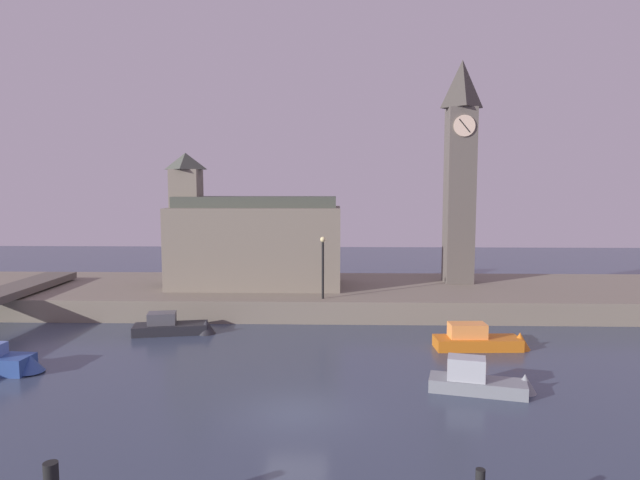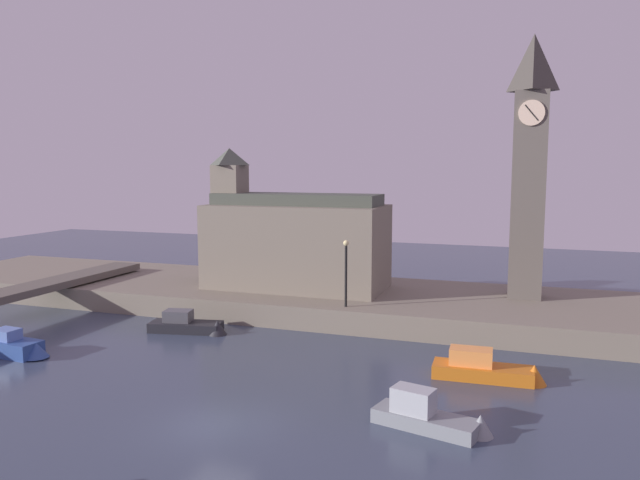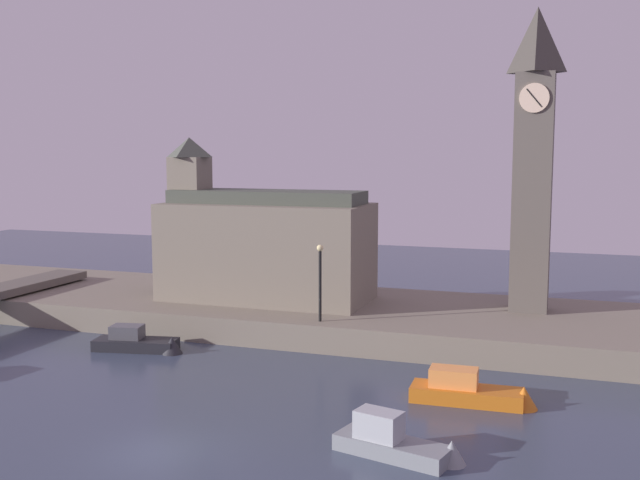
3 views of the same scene
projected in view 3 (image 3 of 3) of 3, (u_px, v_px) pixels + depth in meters
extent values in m
plane|color=#384256|center=(160.00, 453.00, 26.10)|extent=(120.00, 120.00, 0.00)
cube|color=slate|center=(335.00, 315.00, 44.78)|extent=(70.00, 12.00, 1.50)
cube|color=#5B544C|center=(532.00, 194.00, 41.94)|extent=(2.11, 2.11, 13.45)
cylinder|color=beige|center=(534.00, 98.00, 40.28)|extent=(1.60, 0.12, 1.60)
cube|color=black|center=(534.00, 98.00, 40.21)|extent=(0.86, 0.04, 1.02)
pyramid|color=#403A35|center=(537.00, 40.00, 40.94)|extent=(2.32, 2.32, 3.59)
cube|color=slate|center=(267.00, 251.00, 45.63)|extent=(12.59, 5.92, 5.94)
cube|color=slate|center=(191.00, 226.00, 47.17)|extent=(2.10, 2.10, 8.75)
pyramid|color=#474C42|center=(189.00, 147.00, 46.58)|extent=(2.31, 2.31, 1.24)
cube|color=#42473D|center=(266.00, 197.00, 45.23)|extent=(11.96, 3.55, 0.80)
cylinder|color=black|center=(320.00, 286.00, 39.67)|extent=(0.16, 0.16, 3.81)
sphere|color=#F2E099|center=(320.00, 248.00, 39.42)|extent=(0.36, 0.36, 0.36)
cube|color=#232328|center=(136.00, 344.00, 39.74)|extent=(4.63, 2.41, 0.59)
cube|color=#515156|center=(127.00, 332.00, 39.84)|extent=(1.84, 1.41, 0.71)
cone|color=#232328|center=(172.00, 347.00, 39.02)|extent=(1.68, 1.68, 1.10)
cube|color=orange|center=(467.00, 395.00, 31.37)|extent=(4.75, 1.80, 0.64)
cube|color=#FF9947|center=(454.00, 377.00, 31.47)|extent=(2.05, 1.20, 0.79)
cone|color=orange|center=(524.00, 400.00, 30.60)|extent=(1.50, 1.50, 1.17)
cube|color=gray|center=(392.00, 448.00, 25.82)|extent=(4.33, 2.32, 0.58)
cube|color=#A8ADB2|center=(379.00, 425.00, 25.89)|extent=(1.78, 1.31, 0.99)
cone|color=gray|center=(452.00, 455.00, 25.15)|extent=(1.49, 1.49, 1.03)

